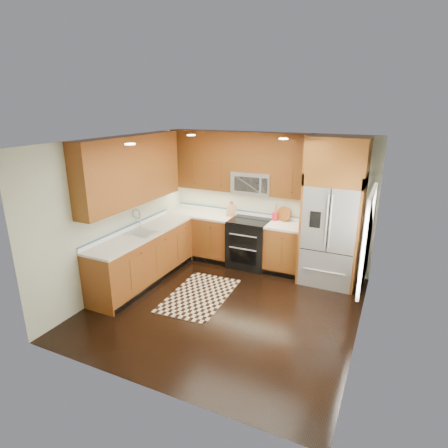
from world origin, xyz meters
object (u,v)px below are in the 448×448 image
at_px(rug, 199,295).
at_px(refrigerator, 333,212).
at_px(range, 249,243).
at_px(knife_block, 231,210).
at_px(utensil_crock, 275,215).

bearing_deg(rug, refrigerator, 35.61).
distance_m(range, refrigerator, 1.76).
relative_size(range, knife_block, 3.08).
bearing_deg(knife_block, range, -15.22).
xyz_separation_m(range, knife_block, (-0.44, 0.12, 0.60)).
distance_m(range, rug, 1.62).
xyz_separation_m(refrigerator, utensil_crock, (-1.11, 0.26, -0.25)).
bearing_deg(refrigerator, rug, -141.16).
height_order(rug, utensil_crock, utensil_crock).
xyz_separation_m(range, utensil_crock, (0.44, 0.22, 0.58)).
distance_m(rug, knife_block, 1.96).
bearing_deg(refrigerator, range, 178.60).
bearing_deg(utensil_crock, knife_block, -173.42).
xyz_separation_m(range, rug, (-0.29, -1.52, -0.46)).
bearing_deg(range, rug, -100.87).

